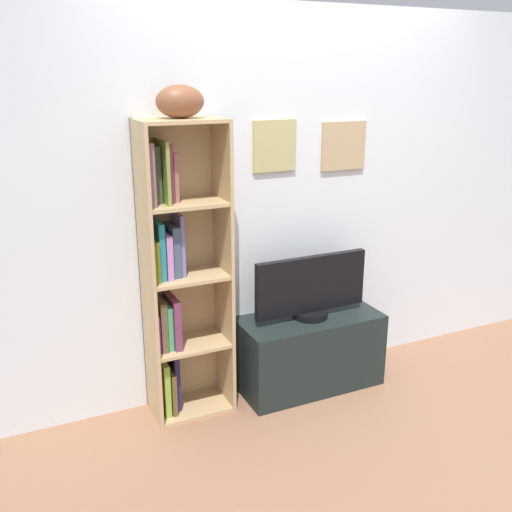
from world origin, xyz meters
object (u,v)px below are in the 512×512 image
Objects in this scene: tv_stand at (309,351)px; football at (180,102)px; television at (311,288)px; bookshelf at (175,276)px.

football is at bearing 175.59° from tv_stand.
tv_stand is at bearing -90.00° from television.
football is at bearing 175.68° from television.
television is (0.00, 0.00, 0.43)m from tv_stand.
bookshelf is 0.85m from television.
football is 0.34× the size of television.
football is 0.28× the size of tv_stand.
football reaches higher than bookshelf.
tv_stand is 1.21× the size of television.
tv_stand is at bearing -4.41° from football.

